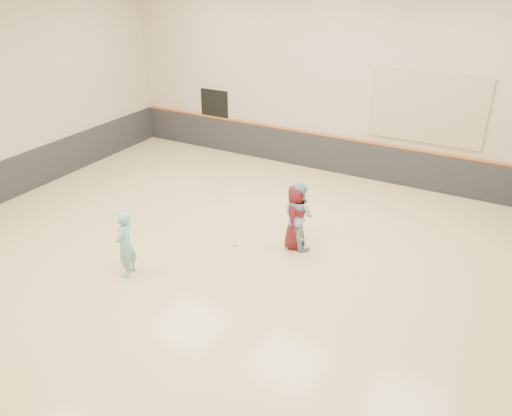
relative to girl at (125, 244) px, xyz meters
The scene contains 14 objects.
room 2.56m from the girl, 46.28° to the left, with size 15.04×12.04×6.22m.
wainscot_back 8.02m from the girl, 77.24° to the left, with size 14.90×0.04×1.20m, color #232326.
wainscot_left 5.99m from the girl, 162.00° to the left, with size 0.04×11.90×1.20m, color #232326.
accent_stripe 8.02m from the girl, 77.23° to the left, with size 14.90×0.03×0.06m, color #D85914.
acoustic_panel 9.21m from the girl, 59.64° to the left, with size 3.20×0.08×2.00m, color tan.
doorway 8.30m from the girl, 109.21° to the left, with size 1.10×0.05×2.20m, color black.
girl is the anchor object (origin of this frame).
instructor 4.05m from the girl, 46.72° to the left, with size 0.81×0.63×1.67m, color #85B0CD.
young_man 3.98m from the girl, 46.45° to the left, with size 0.79×0.52×1.62m, color #561417.
held_racket 4.03m from the girl, 40.34° to the left, with size 0.28×0.28×0.55m, color #93BF29, non-canonical shape.
spare_racket 5.87m from the girl, 72.10° to the left, with size 0.63×0.63×0.06m, color gold, non-canonical shape.
ball_under_racket 2.73m from the girl, 56.44° to the left, with size 0.07×0.07×0.07m, color #BACA2F.
ball_in_hand 4.03m from the girl, 43.85° to the left, with size 0.07×0.07×0.07m, color gold.
ball_beside_spare 5.89m from the girl, 81.76° to the left, with size 0.07×0.07×0.07m, color #B2D030.
Camera 1 is at (5.19, -8.67, 6.34)m, focal length 35.00 mm.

